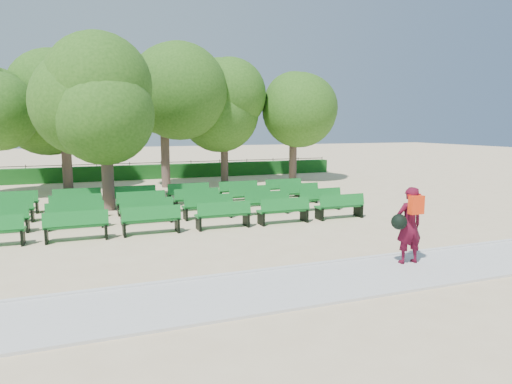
% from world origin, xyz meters
% --- Properties ---
extents(ground, '(120.00, 120.00, 0.00)m').
position_xyz_m(ground, '(0.00, 0.00, 0.00)').
color(ground, '#D5BA8D').
extents(paving, '(30.00, 2.20, 0.06)m').
position_xyz_m(paving, '(0.00, -7.40, 0.03)').
color(paving, beige).
rests_on(paving, ground).
extents(curb, '(30.00, 0.12, 0.10)m').
position_xyz_m(curb, '(0.00, -6.25, 0.05)').
color(curb, silver).
rests_on(curb, ground).
extents(hedge, '(26.00, 0.70, 0.90)m').
position_xyz_m(hedge, '(0.00, 14.00, 0.45)').
color(hedge, '#144D16').
rests_on(hedge, ground).
extents(fence, '(26.00, 0.10, 1.02)m').
position_xyz_m(fence, '(0.00, 14.40, 0.00)').
color(fence, black).
rests_on(fence, ground).
extents(tree_line, '(21.80, 6.80, 7.04)m').
position_xyz_m(tree_line, '(0.00, 10.00, 0.00)').
color(tree_line, '#305F19').
rests_on(tree_line, ground).
extents(bench_array, '(1.85, 0.66, 1.15)m').
position_xyz_m(bench_array, '(-0.71, 1.22, 0.09)').
color(bench_array, '#137125').
rests_on(bench_array, ground).
extents(tree_among, '(4.23, 4.23, 6.07)m').
position_xyz_m(tree_among, '(-2.90, 3.43, 4.14)').
color(tree_among, brown).
rests_on(tree_among, ground).
extents(person, '(0.90, 0.55, 1.89)m').
position_xyz_m(person, '(3.49, -6.96, 1.04)').
color(person, '#4C0A1D').
rests_on(person, ground).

